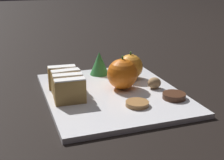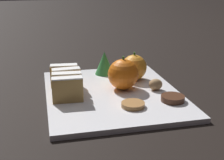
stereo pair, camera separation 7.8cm
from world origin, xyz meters
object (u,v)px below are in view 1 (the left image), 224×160
orange_far (130,67)px  walnut (154,83)px  orange_near (122,74)px  chocolate_cookie (174,96)px

orange_far → walnut: bearing=-72.1°
orange_near → walnut: orange_near is taller
orange_near → chocolate_cookie: size_ratio=1.56×
orange_far → chocolate_cookie: size_ratio=1.42×
orange_near → orange_far: bearing=53.0°
orange_far → chocolate_cookie: bearing=-75.8°
orange_far → walnut: orange_far is taller
orange_near → chocolate_cookie: bearing=-48.9°
chocolate_cookie → orange_near: bearing=131.1°
orange_near → orange_far: (0.05, 0.06, -0.00)m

